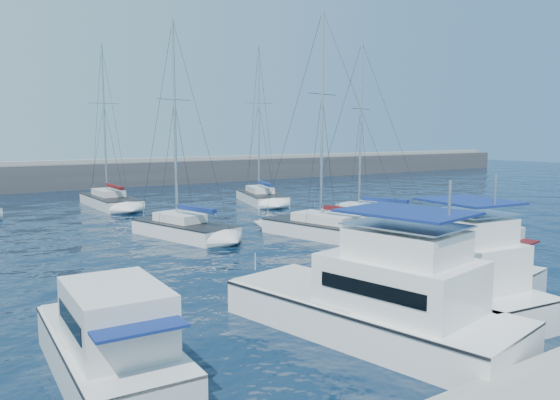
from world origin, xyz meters
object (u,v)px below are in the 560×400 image
motor_yacht_stbd_outer (468,268)px  sailboat_mid_c (184,229)px  motor_yacht_port_inner (379,304)px  sailboat_mid_d (332,230)px  sailboat_back_c (261,197)px  motor_yacht_port_outer (112,348)px  sailboat_back_b (110,201)px  motor_yacht_stbd_inner (449,281)px  sailboat_mid_e (368,218)px

motor_yacht_stbd_outer → sailboat_mid_c: size_ratio=0.46×
motor_yacht_port_inner → sailboat_mid_d: size_ratio=0.72×
motor_yacht_port_inner → sailboat_back_c: sailboat_back_c is taller
motor_yacht_stbd_outer → sailboat_mid_d: (2.53, 12.22, -0.44)m
motor_yacht_port_outer → sailboat_back_b: size_ratio=0.49×
motor_yacht_port_outer → sailboat_back_c: size_ratio=0.48×
sailboat_back_b → sailboat_back_c: 14.07m
motor_yacht_stbd_outer → sailboat_back_c: 31.31m
motor_yacht_stbd_inner → sailboat_mid_d: bearing=74.3°
motor_yacht_stbd_outer → sailboat_mid_c: bearing=95.0°
sailboat_back_b → sailboat_mid_c: bearing=-91.7°
motor_yacht_port_inner → motor_yacht_stbd_inner: bearing=-4.0°
motor_yacht_port_outer → sailboat_mid_e: 27.55m
motor_yacht_stbd_outer → sailboat_back_b: (-4.68, 35.46, -0.43)m
sailboat_mid_e → motor_yacht_port_outer: bearing=-165.9°
sailboat_mid_c → sailboat_back_b: 17.66m
motor_yacht_stbd_inner → sailboat_back_c: bearing=76.5°
sailboat_mid_c → sailboat_back_b: bearing=73.9°
motor_yacht_port_outer → sailboat_mid_d: 21.80m
motor_yacht_port_inner → sailboat_mid_c: (1.90, 19.76, -0.61)m
motor_yacht_port_inner → sailboat_mid_e: 22.30m
motor_yacht_port_inner → motor_yacht_stbd_inner: size_ratio=1.26×
sailboat_back_c → motor_yacht_stbd_inner: bearing=-93.4°
sailboat_mid_e → motor_yacht_stbd_outer: bearing=-136.9°
sailboat_mid_c → sailboat_mid_e: sailboat_mid_c is taller
sailboat_back_b → sailboat_back_c: (13.03, -5.29, 0.01)m
motor_yacht_stbd_outer → sailboat_mid_c: 18.55m
sailboat_mid_d → motor_yacht_port_inner: bearing=-137.3°
motor_yacht_stbd_outer → sailboat_mid_e: bearing=50.5°
motor_yacht_stbd_inner → sailboat_back_c: sailboat_back_c is taller
sailboat_mid_c → sailboat_mid_d: size_ratio=0.96×
motor_yacht_port_outer → motor_yacht_stbd_outer: bearing=3.7°
sailboat_back_b → motor_yacht_port_outer: bearing=-106.6°
motor_yacht_port_outer → sailboat_back_c: bearing=54.7°
sailboat_back_c → motor_yacht_stbd_outer: bearing=-89.2°
motor_yacht_port_inner → motor_yacht_stbd_outer: motor_yacht_port_inner is taller
motor_yacht_port_inner → sailboat_mid_d: (9.61, 14.17, -0.63)m
motor_yacht_stbd_outer → sailboat_back_b: size_ratio=0.43×
motor_yacht_port_outer → motor_yacht_port_inner: (8.21, -1.62, 0.19)m
motor_yacht_stbd_inner → sailboat_back_c: size_ratio=0.54×
sailboat_mid_c → sailboat_mid_d: (7.71, -5.59, -0.02)m
sailboat_back_c → sailboat_mid_c: bearing=-121.3°
motor_yacht_stbd_outer → sailboat_back_c: size_ratio=0.42×
motor_yacht_stbd_inner → sailboat_back_b: bearing=98.8°
sailboat_mid_c → sailboat_back_b: sailboat_back_b is taller
sailboat_mid_d → sailboat_mid_c: bearing=130.9°
motor_yacht_port_inner → sailboat_back_c: bearing=53.0°
motor_yacht_stbd_outer → sailboat_mid_d: sailboat_mid_d is taller
motor_yacht_port_outer → sailboat_back_b: (10.61, 35.79, -0.43)m
sailboat_mid_d → sailboat_mid_e: 5.83m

